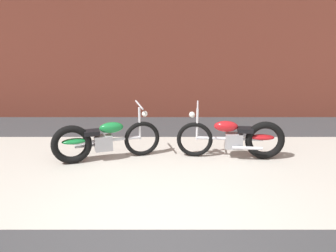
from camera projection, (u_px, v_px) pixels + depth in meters
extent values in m
plane|color=#38383A|center=(154.00, 230.00, 5.06)|extent=(80.00, 80.00, 0.00)
cube|color=#B2ADA3|center=(157.00, 172.00, 6.71)|extent=(36.00, 3.50, 0.01)
cube|color=brown|center=(159.00, 23.00, 9.25)|extent=(36.00, 0.50, 4.59)
torus|color=black|center=(141.00, 139.00, 7.31)|extent=(0.67, 0.27, 0.68)
torus|color=black|center=(70.00, 145.00, 6.94)|extent=(0.74, 0.33, 0.73)
cylinder|color=silver|center=(106.00, 140.00, 7.12)|extent=(1.20, 0.40, 0.06)
cube|color=#99999E|center=(102.00, 143.00, 7.11)|extent=(0.37, 0.30, 0.28)
ellipsoid|color=#197A38|center=(110.00, 128.00, 7.06)|extent=(0.48, 0.31, 0.20)
ellipsoid|color=#197A38|center=(73.00, 141.00, 6.94)|extent=(0.47, 0.30, 0.10)
cube|color=black|center=(90.00, 133.00, 6.98)|extent=(0.33, 0.27, 0.08)
cylinder|color=silver|center=(138.00, 123.00, 7.20)|extent=(0.05, 0.05, 0.62)
cylinder|color=silver|center=(138.00, 105.00, 7.08)|extent=(0.19, 0.57, 0.03)
sphere|color=white|center=(143.00, 114.00, 7.16)|extent=(0.11, 0.11, 0.11)
cylinder|color=silver|center=(89.00, 145.00, 7.20)|extent=(0.54, 0.21, 0.06)
torus|color=black|center=(194.00, 140.00, 7.27)|extent=(0.68, 0.14, 0.68)
torus|color=black|center=(264.00, 140.00, 7.16)|extent=(0.74, 0.19, 0.73)
cylinder|color=silver|center=(228.00, 138.00, 7.21)|extent=(1.24, 0.16, 0.06)
cube|color=#99999E|center=(233.00, 141.00, 7.21)|extent=(0.34, 0.25, 0.28)
ellipsoid|color=red|center=(225.00, 126.00, 7.14)|extent=(0.45, 0.23, 0.20)
ellipsoid|color=red|center=(261.00, 137.00, 7.15)|extent=(0.45, 0.22, 0.10)
cube|color=black|center=(244.00, 130.00, 7.13)|extent=(0.30, 0.22, 0.08)
cylinder|color=silver|center=(196.00, 124.00, 7.17)|extent=(0.05, 0.05, 0.62)
cylinder|color=silver|center=(197.00, 105.00, 7.05)|extent=(0.08, 0.58, 0.03)
sphere|color=white|center=(191.00, 115.00, 7.12)|extent=(0.11, 0.11, 0.11)
cylinder|color=silver|center=(246.00, 148.00, 7.08)|extent=(0.55, 0.10, 0.06)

